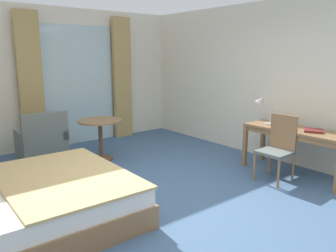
{
  "coord_description": "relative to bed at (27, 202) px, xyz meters",
  "views": [
    {
      "loc": [
        -2.4,
        -3.01,
        1.82
      ],
      "look_at": [
        0.67,
        0.82,
        0.77
      ],
      "focal_mm": 35.66,
      "sensor_mm": 36.0,
      "label": 1
    }
  ],
  "objects": [
    {
      "name": "ground",
      "position": [
        1.5,
        -0.55,
        -0.31
      ],
      "size": [
        5.89,
        7.69,
        0.1
      ],
      "primitive_type": "cube",
      "color": "#426084"
    },
    {
      "name": "wall_back",
      "position": [
        1.5,
        3.04,
        1.11
      ],
      "size": [
        5.49,
        0.12,
        2.73
      ],
      "primitive_type": "cube",
      "color": "silver",
      "rests_on": "ground"
    },
    {
      "name": "wall_right",
      "position": [
        4.18,
        -0.55,
        1.11
      ],
      "size": [
        0.12,
        7.29,
        2.73
      ],
      "primitive_type": "cube",
      "color": "silver",
      "rests_on": "ground"
    },
    {
      "name": "balcony_glass_door",
      "position": [
        1.96,
        2.96,
        0.94
      ],
      "size": [
        1.52,
        0.02,
        2.4
      ],
      "primitive_type": "cube",
      "color": "silver",
      "rests_on": "ground"
    },
    {
      "name": "curtain_panel_left",
      "position": [
        0.98,
        2.86,
        1.04
      ],
      "size": [
        0.43,
        0.1,
        2.61
      ],
      "primitive_type": "cube",
      "color": "tan",
      "rests_on": "ground"
    },
    {
      "name": "curtain_panel_right",
      "position": [
        2.93,
        2.86,
        1.04
      ],
      "size": [
        0.41,
        0.1,
        2.61
      ],
      "primitive_type": "cube",
      "color": "tan",
      "rests_on": "ground"
    },
    {
      "name": "bed",
      "position": [
        0.0,
        0.0,
        0.0
      ],
      "size": [
        2.08,
        1.92,
        1.05
      ],
      "color": "olive",
      "rests_on": "ground"
    },
    {
      "name": "writing_desk",
      "position": [
        3.7,
        -0.94,
        0.37
      ],
      "size": [
        0.59,
        1.59,
        0.72
      ],
      "color": "olive",
      "rests_on": "ground"
    },
    {
      "name": "desk_chair",
      "position": [
        3.31,
        -0.89,
        0.27
      ],
      "size": [
        0.44,
        0.45,
        0.96
      ],
      "color": "slate",
      "rests_on": "ground"
    },
    {
      "name": "desk_lamp",
      "position": [
        3.64,
        -0.34,
        0.77
      ],
      "size": [
        0.26,
        0.33,
        0.47
      ],
      "color": "#B7B2A8",
      "rests_on": "writing_desk"
    },
    {
      "name": "closed_book",
      "position": [
        3.72,
        -1.18,
        0.48
      ],
      "size": [
        0.34,
        0.33,
        0.03
      ],
      "primitive_type": "cube",
      "rotation": [
        0.0,
        0.0,
        0.45
      ],
      "color": "maroon",
      "rests_on": "writing_desk"
    },
    {
      "name": "armchair_by_window",
      "position": [
        0.86,
        2.09,
        0.09
      ],
      "size": [
        0.76,
        0.73,
        0.9
      ],
      "color": "slate",
      "rests_on": "ground"
    },
    {
      "name": "round_cafe_table",
      "position": [
        1.72,
        1.61,
        0.27
      ],
      "size": [
        0.76,
        0.76,
        0.71
      ],
      "color": "olive",
      "rests_on": "ground"
    }
  ]
}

